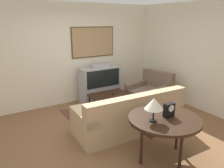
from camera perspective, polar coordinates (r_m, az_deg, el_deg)
ground_plane at (r=4.64m, az=-0.44°, el=-12.52°), size 12.00×12.00×0.00m
wall_back at (r=6.05m, az=-11.03°, el=7.65°), size 12.00×0.10×2.70m
wall_right at (r=5.95m, az=21.84°, el=6.57°), size 0.06×12.00×2.70m
area_rug at (r=5.62m, az=-0.46°, el=-7.08°), size 2.16×1.41×0.01m
tv at (r=6.18m, az=-3.28°, el=0.04°), size 1.11×0.48×1.08m
couch at (r=4.62m, az=4.81°, el=-8.41°), size 2.31×0.96×0.86m
armchair at (r=6.07m, az=9.88°, el=-2.63°), size 1.14×1.14×0.89m
coffee_table at (r=5.52m, az=-0.74°, el=-3.14°), size 0.96×0.61×0.45m
console_table at (r=3.66m, az=13.53°, el=-9.39°), size 1.16×1.16×0.74m
table_lamp at (r=3.36m, az=10.90°, el=-5.16°), size 0.28×0.28×0.38m
mantel_clock at (r=3.64m, az=14.68°, el=-6.53°), size 0.18×0.10×0.23m
remote at (r=5.53m, az=0.28°, el=-2.47°), size 0.12×0.16×0.02m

